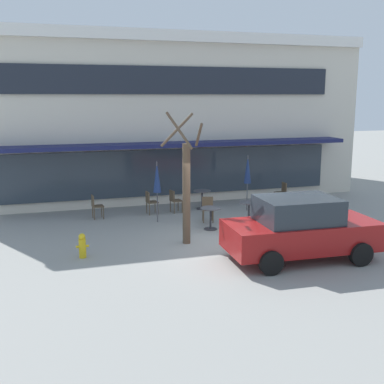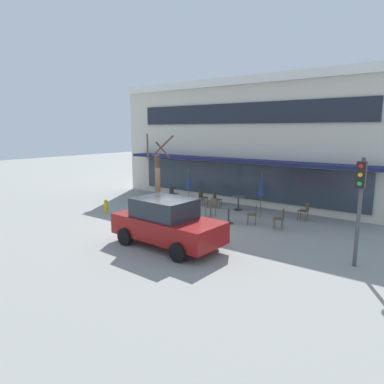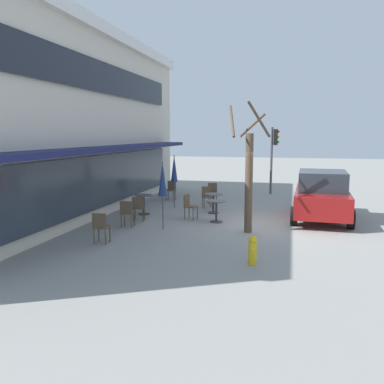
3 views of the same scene
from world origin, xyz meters
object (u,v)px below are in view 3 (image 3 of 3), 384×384
(patio_umbrella_cream_folded, at_px, (163,179))
(cafe_chair_0, at_px, (171,189))
(fire_hydrant, at_px, (253,250))
(cafe_table_by_tree, at_px, (216,208))
(cafe_table_near_wall, at_px, (213,200))
(cafe_chair_6, at_px, (101,225))
(cafe_chair_3, at_px, (207,195))
(cafe_chair_1, at_px, (213,191))
(parked_sedan, at_px, (322,195))
(traffic_light_pole, at_px, (274,149))
(street_tree, at_px, (249,176))
(patio_umbrella_green_folded, at_px, (174,169))
(cafe_chair_2, at_px, (138,207))
(cafe_chair_5, at_px, (127,212))
(cafe_table_streetside, at_px, (144,201))
(cafe_chair_4, at_px, (189,205))

(patio_umbrella_cream_folded, distance_m, cafe_chair_0, 5.99)
(patio_umbrella_cream_folded, height_order, fire_hydrant, patio_umbrella_cream_folded)
(cafe_table_by_tree, bearing_deg, cafe_table_near_wall, 14.48)
(cafe_chair_6, bearing_deg, cafe_chair_3, -15.79)
(cafe_chair_1, xyz_separation_m, parked_sedan, (-2.49, -4.48, 0.35))
(cafe_table_near_wall, bearing_deg, traffic_light_pole, -19.21)
(parked_sedan, bearing_deg, traffic_light_pole, 18.71)
(cafe_chair_1, bearing_deg, street_tree, -157.36)
(cafe_chair_3, bearing_deg, patio_umbrella_green_folded, 103.05)
(parked_sedan, height_order, street_tree, street_tree)
(patio_umbrella_green_folded, relative_size, cafe_chair_2, 2.47)
(parked_sedan, bearing_deg, cafe_chair_5, 114.38)
(parked_sedan, bearing_deg, street_tree, 137.58)
(cafe_chair_0, distance_m, parked_sedan, 7.11)
(cafe_chair_6, relative_size, fire_hydrant, 1.26)
(cafe_table_near_wall, relative_size, patio_umbrella_cream_folded, 0.35)
(cafe_table_streetside, bearing_deg, parked_sedan, -83.97)
(cafe_chair_0, height_order, cafe_chair_1, same)
(patio_umbrella_cream_folded, relative_size, fire_hydrant, 3.12)
(patio_umbrella_green_folded, xyz_separation_m, cafe_chair_3, (0.31, -1.32, -1.10))
(cafe_table_streetside, distance_m, cafe_chair_1, 3.78)
(cafe_chair_3, distance_m, street_tree, 4.54)
(street_tree, bearing_deg, cafe_chair_0, 37.40)
(cafe_table_near_wall, distance_m, patio_umbrella_cream_folded, 3.45)
(fire_hydrant, bearing_deg, cafe_chair_3, 20.12)
(cafe_table_by_tree, xyz_separation_m, cafe_chair_4, (0.26, 1.04, 0.01))
(cafe_chair_1, distance_m, cafe_chair_6, 7.62)
(cafe_chair_0, height_order, cafe_chair_3, same)
(cafe_chair_3, xyz_separation_m, fire_hydrant, (-7.00, -2.56, -0.17))
(patio_umbrella_green_folded, bearing_deg, street_tree, -135.75)
(patio_umbrella_green_folded, xyz_separation_m, traffic_light_pole, (5.00, -3.78, 0.67))
(cafe_table_near_wall, height_order, cafe_chair_6, cafe_chair_6)
(cafe_table_streetside, relative_size, street_tree, 0.19)
(patio_umbrella_green_folded, bearing_deg, cafe_table_by_tree, -136.21)
(cafe_table_near_wall, xyz_separation_m, cafe_chair_0, (2.61, 2.51, 0.01))
(cafe_chair_1, xyz_separation_m, street_tree, (-5.07, -2.12, 1.24))
(cafe_chair_2, bearing_deg, patio_umbrella_cream_folded, -128.20)
(cafe_table_near_wall, distance_m, cafe_chair_2, 3.12)
(cafe_chair_0, xyz_separation_m, cafe_chair_4, (-3.95, -1.88, 0.00))
(cafe_table_near_wall, relative_size, cafe_table_by_tree, 1.00)
(patio_umbrella_green_folded, height_order, cafe_chair_6, patio_umbrella_green_folded)
(cafe_chair_1, xyz_separation_m, cafe_chair_2, (-4.39, 1.80, 0.00))
(cafe_chair_6, distance_m, fire_hydrant, 4.39)
(cafe_chair_6, height_order, street_tree, street_tree)
(cafe_chair_0, height_order, street_tree, street_tree)
(cafe_chair_3, bearing_deg, cafe_chair_4, 176.04)
(cafe_chair_5, bearing_deg, cafe_table_by_tree, -61.14)
(cafe_chair_6, height_order, parked_sedan, parked_sedan)
(cafe_table_streetside, xyz_separation_m, traffic_light_pole, (6.62, -4.51, 1.78))
(cafe_chair_3, xyz_separation_m, street_tree, (-3.83, -2.11, 1.24))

